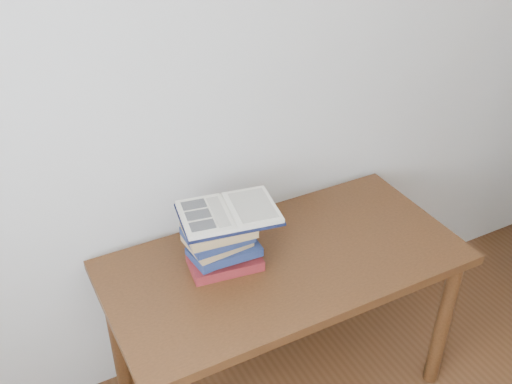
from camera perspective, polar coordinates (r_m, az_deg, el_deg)
desk at (r=2.23m, az=2.71°, el=-8.31°), size 1.30×0.65×0.69m
book_stack at (r=2.08m, az=-3.36°, el=-5.01°), size 0.27×0.19×0.19m
open_book at (r=2.05m, az=-2.61°, el=-1.97°), size 0.37×0.29×0.03m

